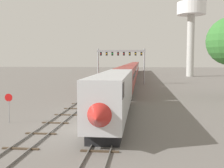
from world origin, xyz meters
name	(u,v)px	position (x,y,z in m)	size (l,w,h in m)	color
ground_plane	(87,129)	(0.00, 0.00, 0.00)	(400.00, 400.00, 0.00)	slate
track_main	(132,80)	(2.00, 60.00, 0.07)	(2.60, 200.00, 0.16)	slate
track_near	(105,86)	(-3.50, 40.00, 0.07)	(2.60, 160.00, 0.16)	slate
passenger_train	(132,71)	(2.00, 62.10, 2.61)	(3.04, 136.52, 4.80)	silver
signal_gantry	(121,58)	(-0.25, 46.22, 6.55)	(12.10, 0.49, 8.85)	#999BA0
water_tower	(191,15)	(22.33, 80.62, 21.99)	(10.26, 10.26, 27.63)	beige
stop_sign	(9,104)	(-8.00, 1.70, 1.87)	(0.76, 0.08, 2.88)	gray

